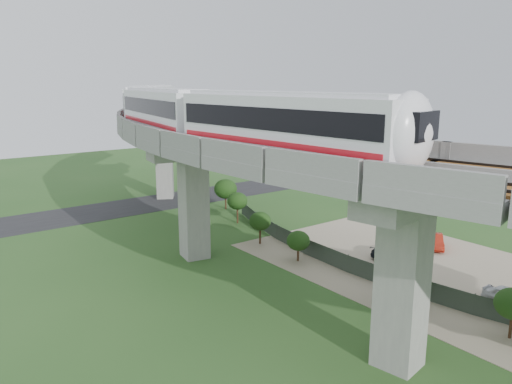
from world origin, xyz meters
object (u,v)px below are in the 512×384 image
metro_train (173,106)px  car_red (435,241)px  car_dark (388,249)px  car_white (511,297)px

metro_train → car_red: metro_train is taller
car_red → car_dark: size_ratio=0.94×
car_white → car_red: size_ratio=0.96×
metro_train → car_dark: 23.17m
car_white → car_dark: size_ratio=0.91×
car_red → metro_train: bearing=-177.0°
metro_train → car_red: 26.71m
car_red → car_dark: car_red is taller
metro_train → car_dark: metro_train is taller
metro_train → car_dark: (11.22, -16.56, -11.70)m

